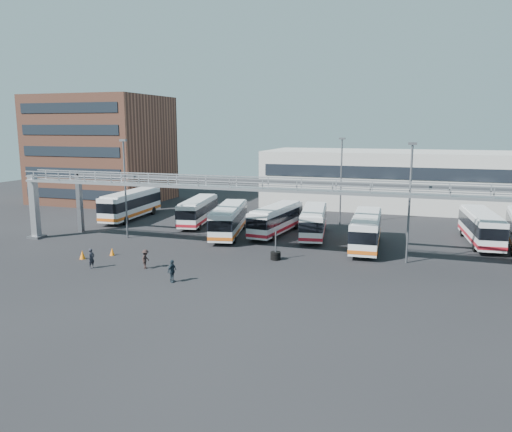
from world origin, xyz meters
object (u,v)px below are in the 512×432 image
(bus_5, at_px, (314,221))
(pedestrian_d, at_px, (172,271))
(pedestrian_a, at_px, (91,258))
(light_pole_back, at_px, (341,177))
(bus_8, at_px, (481,226))
(cone_left, at_px, (112,252))
(bus_2, at_px, (198,210))
(tire_stack, at_px, (276,255))
(light_pole_left, at_px, (125,183))
(cone_right, at_px, (82,255))
(bus_6, at_px, (366,229))
(pedestrian_c, at_px, (146,259))
(light_pole_mid, at_px, (410,196))
(bus_4, at_px, (276,219))
(bus_3, at_px, (229,219))
(bus_0, at_px, (131,204))

(bus_5, bearing_deg, pedestrian_d, -118.46)
(bus_5, relative_size, pedestrian_a, 6.26)
(light_pole_back, xyz_separation_m, pedestrian_a, (-16.53, -24.76, -4.90))
(bus_8, height_order, cone_left, bus_8)
(bus_2, xyz_separation_m, pedestrian_a, (-0.49, -19.74, -0.87))
(tire_stack, bearing_deg, light_pole_left, 168.43)
(light_pole_left, relative_size, tire_stack, 4.00)
(light_pole_back, distance_m, cone_right, 30.05)
(bus_6, distance_m, bus_8, 11.77)
(bus_5, relative_size, tire_stack, 4.04)
(light_pole_left, xyz_separation_m, pedestrian_a, (3.47, -10.76, -4.90))
(bus_6, bearing_deg, tire_stack, -138.37)
(light_pole_back, xyz_separation_m, pedestrian_c, (-12.27, -23.45, -4.93))
(light_pole_mid, bearing_deg, pedestrian_a, -158.29)
(bus_4, relative_size, pedestrian_d, 6.04)
(light_pole_back, bearing_deg, bus_2, -162.59)
(pedestrian_a, bearing_deg, bus_4, -22.76)
(pedestrian_a, bearing_deg, cone_right, 58.70)
(tire_stack, bearing_deg, bus_8, 34.26)
(light_pole_back, distance_m, bus_5, 8.50)
(bus_4, xyz_separation_m, pedestrian_d, (-2.75, -18.69, -0.85))
(light_pole_left, bearing_deg, cone_left, -68.34)
(bus_6, height_order, tire_stack, bus_6)
(bus_3, xyz_separation_m, bus_4, (4.55, 2.34, -0.09))
(pedestrian_a, relative_size, tire_stack, 0.65)
(bus_2, relative_size, pedestrian_a, 6.27)
(bus_3, height_order, bus_4, bus_3)
(light_pole_mid, bearing_deg, bus_2, 157.46)
(cone_left, bearing_deg, light_pole_mid, 12.64)
(light_pole_mid, relative_size, pedestrian_a, 6.19)
(pedestrian_c, xyz_separation_m, cone_left, (-5.08, 2.76, -0.45))
(light_pole_mid, bearing_deg, cone_left, -167.36)
(bus_8, bearing_deg, light_pole_left, -171.66)
(bus_5, distance_m, bus_6, 6.67)
(light_pole_left, height_order, cone_right, light_pole_left)
(cone_right, bearing_deg, bus_8, 26.79)
(cone_right, bearing_deg, pedestrian_c, -7.25)
(light_pole_left, xyz_separation_m, light_pole_mid, (28.00, -1.00, 0.00))
(light_pole_back, bearing_deg, bus_0, -170.05)
(light_pole_mid, xyz_separation_m, bus_5, (-9.65, 7.70, -4.03))
(bus_6, xyz_separation_m, cone_right, (-23.22, -11.94, -1.42))
(bus_3, height_order, cone_left, bus_3)
(bus_0, distance_m, bus_3, 16.07)
(bus_6, bearing_deg, bus_5, 147.19)
(light_pole_mid, xyz_separation_m, bus_4, (-13.74, 7.63, -4.02))
(pedestrian_a, bearing_deg, bus_6, -46.58)
(bus_5, height_order, pedestrian_a, bus_5)
(light_pole_left, bearing_deg, tire_stack, -11.57)
(bus_2, bearing_deg, bus_5, -18.02)
(bus_6, bearing_deg, pedestrian_d, -132.01)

